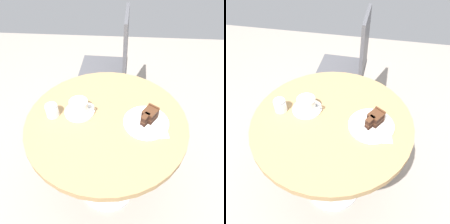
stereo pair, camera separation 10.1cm
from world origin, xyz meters
TOP-DOWN VIEW (x-y plane):
  - ground_plane at (0.00, 0.00)m, footprint 4.40×4.40m
  - cafe_table at (0.00, 0.00)m, footprint 0.82×0.82m
  - saucer at (-0.14, 0.05)m, footprint 0.15×0.15m
  - coffee_cup at (-0.14, 0.05)m, footprint 0.13×0.09m
  - teaspoon at (-0.09, 0.07)m, footprint 0.07×0.08m
  - cake_plate at (0.20, -0.01)m, footprint 0.22×0.22m
  - cake_slice at (0.21, 0.01)m, footprint 0.09×0.11m
  - fork at (0.15, -0.01)m, footprint 0.09×0.12m
  - napkin at (0.22, -0.04)m, footprint 0.17×0.16m
  - cafe_chair at (-0.01, 0.81)m, footprint 0.39×0.39m
  - sugar_pot at (-0.28, 0.02)m, footprint 0.06×0.06m

SIDE VIEW (x-z plane):
  - ground_plane at x=0.00m, z-range -0.01..0.00m
  - cafe_chair at x=-0.01m, z-range 0.07..0.98m
  - cafe_table at x=0.00m, z-range 0.24..0.93m
  - napkin at x=0.22m, z-range 0.69..0.70m
  - saucer at x=-0.14m, z-range 0.69..0.70m
  - cake_plate at x=0.20m, z-range 0.69..0.70m
  - teaspoon at x=-0.09m, z-range 0.70..0.71m
  - fork at x=0.15m, z-range 0.70..0.71m
  - sugar_pot at x=-0.28m, z-range 0.69..0.77m
  - cake_slice at x=0.21m, z-range 0.70..0.77m
  - coffee_cup at x=-0.14m, z-range 0.70..0.77m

